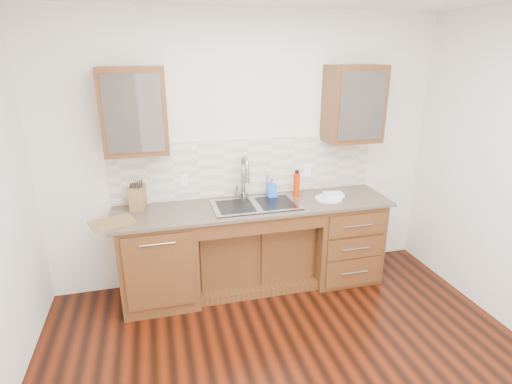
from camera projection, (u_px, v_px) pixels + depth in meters
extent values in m
cube|color=silver|center=(246.00, 152.00, 4.08)|extent=(4.00, 0.10, 2.70)
cube|color=#593014|center=(159.00, 259.00, 3.82)|extent=(0.70, 0.62, 0.88)
cube|color=#593014|center=(253.00, 251.00, 4.16)|extent=(1.20, 0.44, 0.70)
cube|color=#593014|center=(341.00, 237.00, 4.27)|extent=(0.70, 0.62, 0.88)
cube|color=#84705B|center=(255.00, 206.00, 3.88)|extent=(2.70, 0.65, 0.03)
cube|color=beige|center=(248.00, 167.00, 4.07)|extent=(2.70, 0.02, 0.59)
cube|color=#9E9EA5|center=(256.00, 213.00, 3.89)|extent=(0.84, 0.46, 0.19)
cylinder|color=#999993|center=(243.00, 179.00, 3.99)|extent=(0.04, 0.04, 0.40)
cylinder|color=#999993|center=(267.00, 185.00, 4.09)|extent=(0.02, 0.02, 0.24)
cube|color=#593014|center=(134.00, 111.00, 3.47)|extent=(0.55, 0.34, 0.75)
cube|color=#593014|center=(353.00, 104.00, 3.97)|extent=(0.55, 0.34, 0.75)
cube|color=white|center=(184.00, 180.00, 3.93)|extent=(0.08, 0.01, 0.12)
cube|color=white|center=(307.00, 171.00, 4.24)|extent=(0.08, 0.01, 0.12)
imported|color=blue|center=(272.00, 188.00, 4.05)|extent=(0.09, 0.09, 0.20)
cylinder|color=#C32400|center=(297.00, 184.00, 4.08)|extent=(0.08, 0.08, 0.24)
cylinder|color=silver|center=(329.00, 199.00, 4.02)|extent=(0.33, 0.33, 0.02)
cube|color=silver|center=(333.00, 194.00, 4.07)|extent=(0.21, 0.17, 0.03)
cube|color=brown|center=(138.00, 197.00, 3.75)|extent=(0.16, 0.22, 0.22)
cube|color=#985A2F|center=(112.00, 222.00, 3.45)|extent=(0.42, 0.36, 0.02)
imported|color=white|center=(122.00, 118.00, 3.46)|extent=(0.15, 0.15, 0.09)
imported|color=silver|center=(147.00, 117.00, 3.51)|extent=(0.11, 0.11, 0.10)
imported|color=white|center=(339.00, 110.00, 3.95)|extent=(0.13, 0.13, 0.09)
imported|color=white|center=(358.00, 109.00, 4.00)|extent=(0.13, 0.13, 0.09)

